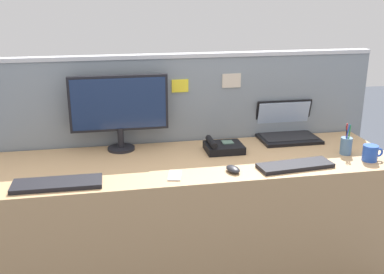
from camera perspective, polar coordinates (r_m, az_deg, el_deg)
ground_plane at (r=2.90m, az=0.19°, el=-16.84°), size 10.00×10.00×0.00m
desk at (r=2.71m, az=0.20°, el=-10.32°), size 2.29×0.68×0.75m
cubicle_divider at (r=2.94m, az=-1.21°, el=-2.11°), size 2.46×0.07×1.29m
desktop_monitor at (r=2.68m, az=-9.16°, el=3.80°), size 0.57×0.16×0.45m
laptop at (r=2.98m, az=11.75°, el=0.93°), size 0.37×0.27×0.24m
desk_phone at (r=2.69m, az=3.87°, el=-1.26°), size 0.22×0.18×0.08m
keyboard_main at (r=2.51m, az=12.85°, el=-3.51°), size 0.42×0.17×0.02m
keyboard_spare at (r=2.32m, az=-16.59°, el=-5.65°), size 0.43×0.16×0.02m
computer_mouse_right_hand at (r=2.39m, az=5.18°, el=-4.05°), size 0.09×0.11×0.03m
pen_cup at (r=2.77m, az=18.82°, el=-1.00°), size 0.07×0.07×0.19m
cell_phone_white_slab at (r=2.33m, az=-2.16°, el=-4.85°), size 0.09×0.14×0.01m
coffee_mug at (r=2.72m, az=21.55°, el=-1.89°), size 0.12×0.08×0.09m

